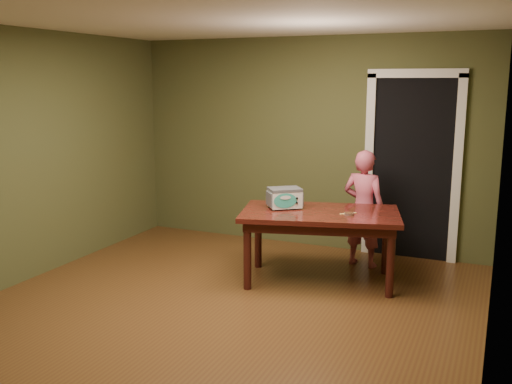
# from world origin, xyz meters

# --- Properties ---
(floor) EXTENTS (5.00, 5.00, 0.00)m
(floor) POSITION_xyz_m (0.00, 0.00, 0.00)
(floor) COLOR #583819
(floor) RESTS_ON ground
(room_shell) EXTENTS (4.52, 5.02, 2.61)m
(room_shell) POSITION_xyz_m (0.00, 0.00, 1.71)
(room_shell) COLOR #444A27
(room_shell) RESTS_ON ground
(doorway) EXTENTS (1.10, 0.66, 2.25)m
(doorway) POSITION_xyz_m (1.30, 2.78, 1.06)
(doorway) COLOR black
(doorway) RESTS_ON ground
(dining_table) EXTENTS (1.78, 1.27, 0.75)m
(dining_table) POSITION_xyz_m (0.58, 1.25, 0.65)
(dining_table) COLOR black
(dining_table) RESTS_ON floor
(toy_oven) EXTENTS (0.41, 0.39, 0.22)m
(toy_oven) POSITION_xyz_m (0.19, 1.24, 0.87)
(toy_oven) COLOR #4C4F54
(toy_oven) RESTS_ON dining_table
(baking_pan) EXTENTS (0.10, 0.10, 0.02)m
(baking_pan) POSITION_xyz_m (0.89, 1.22, 0.76)
(baking_pan) COLOR silver
(baking_pan) RESTS_ON dining_table
(spatula) EXTENTS (0.15, 0.14, 0.01)m
(spatula) POSITION_xyz_m (0.87, 1.26, 0.75)
(spatula) COLOR #FFCE6E
(spatula) RESTS_ON dining_table
(child) EXTENTS (0.53, 0.39, 1.32)m
(child) POSITION_xyz_m (0.87, 1.95, 0.66)
(child) COLOR #C45069
(child) RESTS_ON floor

